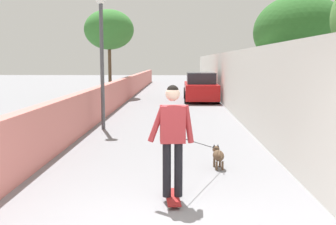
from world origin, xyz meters
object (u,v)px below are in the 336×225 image
object	(u,v)px
person_skateboarder	(173,132)
skateboard	(173,197)
dog	(218,155)
lamp_post	(101,36)
car_near	(201,88)
tree_right_near	(299,32)
tree_left_mid	(109,30)

from	to	relation	value
person_skateboarder	skateboard	bearing A→B (deg)	-10.62
skateboard	dog	size ratio (longest dim) A/B	0.37
lamp_post	dog	size ratio (longest dim) A/B	1.91
person_skateboarder	car_near	world-z (taller)	person_skateboarder
person_skateboarder	tree_right_near	bearing A→B (deg)	-31.08
tree_right_near	person_skateboarder	size ratio (longest dim) A/B	2.38
dog	car_near	distance (m)	13.41
tree_right_near	car_near	distance (m)	9.78
lamp_post	person_skateboarder	bearing A→B (deg)	-160.07
car_near	lamp_post	bearing A→B (deg)	158.01
dog	car_near	bearing A→B (deg)	-1.66
lamp_post	skateboard	distance (m)	7.38
tree_right_near	skateboard	bearing A→B (deg)	148.92
lamp_post	dog	distance (m)	6.12
tree_left_mid	car_near	bearing A→B (deg)	-113.27
tree_right_near	dog	world-z (taller)	tree_right_near
tree_left_mid	dog	size ratio (longest dim) A/B	2.32
tree_left_mid	skateboard	world-z (taller)	tree_left_mid
tree_right_near	lamp_post	size ratio (longest dim) A/B	0.97
person_skateboarder	dog	distance (m)	2.27
lamp_post	car_near	xyz separation A→B (m)	(8.92, -3.60, -2.21)
lamp_post	tree_left_mid	bearing A→B (deg)	8.85
person_skateboarder	car_near	xyz separation A→B (m)	(15.32, -1.28, -0.39)
skateboard	person_skateboarder	xyz separation A→B (m)	(-0.00, 0.00, 1.04)
tree_left_mid	lamp_post	xyz separation A→B (m)	(-11.22, -1.75, -1.07)
lamp_post	skateboard	world-z (taller)	lamp_post
skateboard	dog	bearing A→B (deg)	-24.91
lamp_post	person_skateboarder	distance (m)	7.05
tree_right_near	dog	size ratio (longest dim) A/B	1.85
tree_left_mid	person_skateboarder	xyz separation A→B (m)	(-17.62, -4.07, -2.89)
tree_left_mid	skateboard	distance (m)	18.51
skateboard	car_near	bearing A→B (deg)	-4.78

